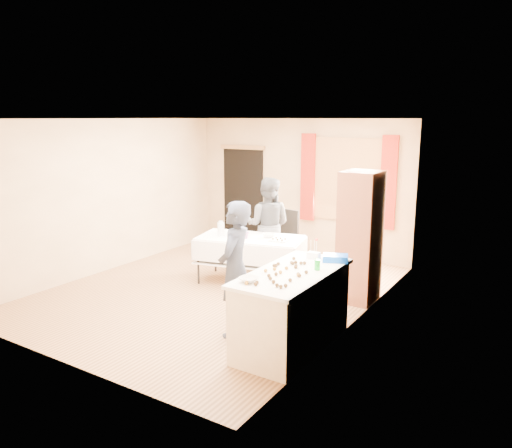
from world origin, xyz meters
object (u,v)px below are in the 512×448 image
Objects in this scene: counter at (292,309)px; woman at (268,225)px; chair at (283,250)px; party_table at (250,255)px; girl at (235,269)px; cabinet at (360,237)px.

woman is at bearing 126.31° from counter.
chair is (-1.65, 2.74, -0.15)m from counter.
girl reaches higher than party_table.
counter is at bearing -59.25° from party_table.
woman is (-1.73, 2.36, 0.37)m from counter.
party_table is 0.76m from woman.
chair is at bearing 75.38° from party_table.
girl is 1.02× the size of woman.
girl reaches higher than woman.
counter is at bearing 108.67° from woman.
cabinet is 2.10m from girl.
counter is 1.65× the size of chair.
counter is 1.02× the size of woman.
chair reaches higher than counter.
party_table is 1.10× the size of girl.
girl is (0.90, -2.81, 0.53)m from chair.
party_table is at bearing -174.89° from cabinet.
cabinet is at bearing 146.95° from woman.
cabinet is 1.90m from woman.
cabinet is at bearing 141.76° from girl.
counter is at bearing -46.16° from chair.
chair is 0.61× the size of girl.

